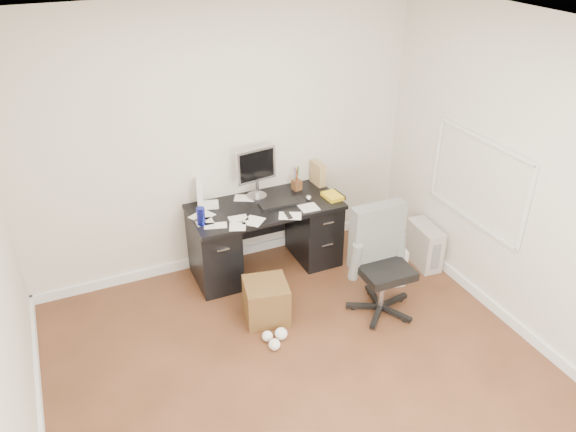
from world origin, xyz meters
The scene contains 18 objects.
ground centered at (0.00, 0.00, 0.00)m, with size 4.00×4.00×0.00m, color #462916.
room_shell centered at (0.03, 0.03, 1.66)m, with size 4.02×4.02×2.71m.
desk centered at (0.30, 1.65, 0.40)m, with size 1.50×0.70×0.75m.
loose_papers centered at (0.10, 1.60, 0.75)m, with size 1.10×0.60×0.00m, color white, non-canonical shape.
lcd_monitor centered at (0.29, 1.85, 1.02)m, with size 0.43×0.24×0.54m, color #BCBCC1, non-canonical shape.
keyboard centered at (0.46, 1.60, 0.76)m, with size 0.46×0.16×0.03m, color black.
computer_mouse centered at (0.74, 1.56, 0.78)m, with size 0.06×0.06×0.06m, color #BCBCC1.
travel_mug centered at (-0.38, 1.54, 0.84)m, with size 0.08×0.08×0.17m, color #151F97.
white_binder centered at (-0.29, 1.90, 0.89)m, with size 0.11×0.24×0.27m, color white.
magazine_file centered at (0.99, 1.86, 0.87)m, with size 0.10×0.21×0.24m, color #9E804C.
pen_cup centered at (0.73, 1.84, 0.88)m, with size 0.11×0.11×0.25m, color #582D19, non-canonical shape.
yellow_book centered at (0.99, 1.52, 0.77)m, with size 0.17×0.21×0.04m, color yellow.
paper_remote centered at (0.44, 1.35, 0.76)m, with size 0.21×0.17×0.02m, color white, non-canonical shape.
office_chair centered at (1.02, 0.56, 0.52)m, with size 0.59×0.59×1.04m, color #545754, non-canonical shape.
pc_tower centered at (1.85, 1.05, 0.23)m, with size 0.20×0.45×0.45m, color #A8A398.
shopping_bag centered at (1.32, 0.87, 0.20)m, with size 0.29×0.21×0.40m, color silver.
wicker_basket centered at (0.00, 0.90, 0.19)m, with size 0.38×0.38×0.38m, color #4D2F17.
desk_printer centered at (-0.22, 1.80, 0.11)m, with size 0.36×0.30×0.21m, color slate.
Camera 1 is at (-1.48, -2.91, 3.39)m, focal length 35.00 mm.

